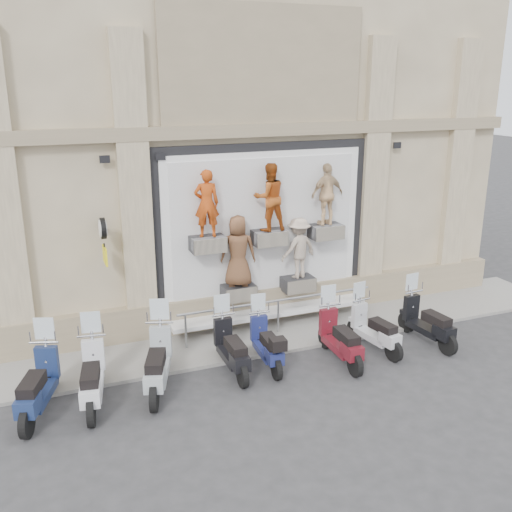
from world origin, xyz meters
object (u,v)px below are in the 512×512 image
object	(u,v)px
scooter_a	(37,374)
scooter_h	(428,313)
guard_rail	(278,317)
scooter_c	(157,352)
scooter_e	(267,335)
clock_sign_bracket	(103,235)
scooter_f	(340,328)
scooter_b	(91,366)
scooter_g	(375,320)
scooter_d	(231,339)

from	to	relation	value
scooter_a	scooter_h	distance (m)	8.58
guard_rail	scooter_a	bearing A→B (deg)	-164.67
scooter_c	scooter_e	world-z (taller)	scooter_c
clock_sign_bracket	scooter_a	world-z (taller)	clock_sign_bracket
scooter_e	scooter_f	world-z (taller)	scooter_f
scooter_b	scooter_h	bearing A→B (deg)	8.73
clock_sign_bracket	scooter_b	size ratio (longest dim) A/B	0.50
guard_rail	scooter_a	size ratio (longest dim) A/B	2.50
scooter_b	scooter_g	distance (m)	6.26
guard_rail	scooter_e	distance (m)	1.60
scooter_g	guard_rail	bearing A→B (deg)	129.80
guard_rail	clock_sign_bracket	xyz separation A→B (m)	(-3.90, 0.47, 2.34)
clock_sign_bracket	scooter_c	world-z (taller)	clock_sign_bracket
scooter_b	scooter_f	size ratio (longest dim) A/B	1.04
clock_sign_bracket	scooter_d	xyz separation A→B (m)	(2.24, -1.78, -2.03)
scooter_b	clock_sign_bracket	bearing A→B (deg)	82.33
clock_sign_bracket	scooter_f	world-z (taller)	clock_sign_bracket
scooter_e	scooter_h	xyz separation A→B (m)	(3.94, -0.37, 0.05)
clock_sign_bracket	scooter_e	bearing A→B (deg)	-30.51
scooter_d	scooter_f	bearing A→B (deg)	-9.78
clock_sign_bracket	scooter_c	size ratio (longest dim) A/B	0.49
scooter_h	scooter_c	bearing A→B (deg)	173.23
guard_rail	scooter_d	distance (m)	2.14
scooter_a	scooter_d	xyz separation A→B (m)	(3.84, 0.19, -0.06)
scooter_d	scooter_h	bearing A→B (deg)	-3.95
scooter_c	scooter_g	bearing A→B (deg)	18.01
scooter_b	scooter_e	size ratio (longest dim) A/B	1.13
scooter_a	scooter_d	distance (m)	3.84
scooter_d	scooter_e	bearing A→B (deg)	-0.17
clock_sign_bracket	scooter_f	xyz separation A→B (m)	(4.61, -2.22, -2.02)
scooter_e	scooter_g	world-z (taller)	scooter_g
clock_sign_bracket	scooter_g	xyz separation A→B (m)	(5.63, -2.01, -2.07)
scooter_b	scooter_f	world-z (taller)	scooter_b
scooter_d	scooter_a	bearing A→B (deg)	-176.46
scooter_a	scooter_f	distance (m)	6.21
scooter_c	scooter_b	bearing A→B (deg)	-158.67
scooter_h	scooter_d	bearing A→B (deg)	170.52
scooter_a	scooter_d	world-z (taller)	scooter_a
clock_sign_bracket	scooter_e	size ratio (longest dim) A/B	0.57
scooter_d	scooter_g	distance (m)	3.39
clock_sign_bracket	scooter_h	bearing A→B (deg)	-17.20
scooter_d	scooter_e	xyz separation A→B (m)	(0.80, -0.01, -0.04)
clock_sign_bracket	scooter_h	xyz separation A→B (m)	(6.98, -2.16, -2.03)
scooter_d	scooter_f	xyz separation A→B (m)	(2.37, -0.44, 0.02)
scooter_d	scooter_h	world-z (taller)	scooter_h
scooter_e	scooter_g	size ratio (longest dim) A/B	0.99
guard_rail	scooter_e	xyz separation A→B (m)	(-0.86, -1.32, 0.26)
scooter_f	scooter_b	bearing A→B (deg)	179.94
scooter_b	scooter_d	distance (m)	2.89
guard_rail	clock_sign_bracket	bearing A→B (deg)	173.16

